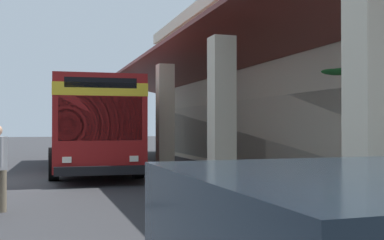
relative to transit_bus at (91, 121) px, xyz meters
name	(u,v)px	position (x,y,z in m)	size (l,w,h in m)	color
ground	(254,173)	(3.34, 5.26, -1.85)	(120.00, 120.00, 0.00)	#2D2D30
curb_strip	(170,171)	(2.34, 2.50, -1.79)	(33.07, 0.50, 0.12)	#9E998E
transit_bus	(91,121)	(0.00, 0.00, 0.00)	(11.32, 3.19, 3.34)	maroon
potted_palm	(350,173)	(10.80, 3.83, -1.10)	(1.63, 1.60, 2.82)	brown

